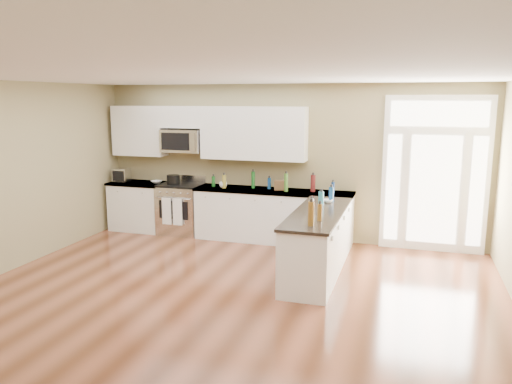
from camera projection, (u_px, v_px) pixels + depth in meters
ground at (197, 331)px, 5.54m from camera, size 8.00×8.00×0.00m
room_shell at (194, 180)px, 5.22m from camera, size 8.00×8.00×8.00m
back_cabinet_left at (139, 207)px, 9.77m from camera, size 1.10×0.66×0.94m
back_cabinet_right at (273, 217)px, 8.97m from camera, size 2.85×0.66×0.94m
peninsula_cabinet at (317, 245)px, 7.29m from camera, size 0.69×2.32×0.94m
upper_cabinet_left at (140, 131)px, 9.63m from camera, size 1.04×0.33×0.95m
upper_cabinet_right at (253, 133)px, 8.95m from camera, size 1.94×0.33×0.95m
upper_cabinet_short at (183, 117)px, 9.30m from camera, size 0.82×0.33×0.40m
microwave at (183, 141)px, 9.35m from camera, size 0.78×0.41×0.42m
entry_door at (435, 175)px, 8.25m from camera, size 1.70×0.10×2.60m
kitchen_range at (181, 208)px, 9.49m from camera, size 0.79×0.70×1.08m
stockpot at (173, 179)px, 9.39m from camera, size 0.31×0.31×0.19m
toaster_oven at (122, 175)px, 9.75m from camera, size 0.31×0.24×0.26m
cardboard_box at (280, 185)px, 8.87m from camera, size 0.24×0.20×0.17m
bowl_left at (157, 182)px, 9.57m from camera, size 0.26×0.26×0.05m
bowl_peninsula at (328, 201)px, 7.81m from camera, size 0.20×0.20×0.05m
cup_counter at (223, 185)px, 9.07m from camera, size 0.17×0.17×0.11m
counter_bottles at (291, 191)px, 8.07m from camera, size 2.40×2.44×0.32m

